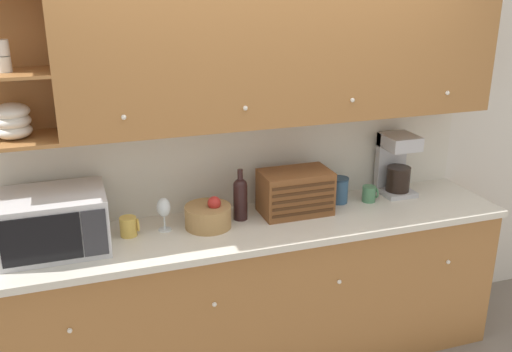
{
  "coord_description": "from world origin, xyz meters",
  "views": [
    {
      "loc": [
        -1.0,
        -3.17,
        2.32
      ],
      "look_at": [
        0.0,
        -0.21,
        1.21
      ],
      "focal_mm": 40.0,
      "sensor_mm": 36.0,
      "label": 1
    }
  ],
  "objects": [
    {
      "name": "ground_plane",
      "position": [
        0.0,
        0.0,
        0.0
      ],
      "size": [
        24.0,
        24.0,
        0.0
      ],
      "primitive_type": "plane",
      "color": "slate"
    },
    {
      "name": "wall_back",
      "position": [
        0.0,
        0.03,
        1.3
      ],
      "size": [
        5.35,
        0.06,
        2.6
      ],
      "color": "silver",
      "rests_on": "ground_plane"
    },
    {
      "name": "counter_unit",
      "position": [
        0.0,
        -0.3,
        0.48
      ],
      "size": [
        2.97,
        0.63,
        0.95
      ],
      "color": "#A36B38",
      "rests_on": "ground_plane"
    },
    {
      "name": "backsplash_panel",
      "position": [
        0.0,
        -0.01,
        1.24
      ],
      "size": [
        2.95,
        0.01,
        0.57
      ],
      "color": "silver",
      "rests_on": "counter_unit"
    },
    {
      "name": "upper_cabinets",
      "position": [
        0.16,
        -0.17,
        1.88
      ],
      "size": [
        2.95,
        0.36,
        0.72
      ],
      "color": "#A36B38",
      "rests_on": "backsplash_panel"
    },
    {
      "name": "microwave",
      "position": [
        -1.13,
        -0.27,
        1.11
      ],
      "size": [
        0.54,
        0.42,
        0.31
      ],
      "color": "silver",
      "rests_on": "counter_unit"
    },
    {
      "name": "mug_blue_second",
      "position": [
        -0.75,
        -0.24,
        1.01
      ],
      "size": [
        0.11,
        0.09,
        0.11
      ],
      "color": "gold",
      "rests_on": "counter_unit"
    },
    {
      "name": "wine_glass",
      "position": [
        -0.55,
        -0.23,
        1.08
      ],
      "size": [
        0.08,
        0.08,
        0.19
      ],
      "color": "silver",
      "rests_on": "counter_unit"
    },
    {
      "name": "fruit_basket",
      "position": [
        -0.3,
        -0.27,
        1.02
      ],
      "size": [
        0.26,
        0.26,
        0.19
      ],
      "color": "#A87F4C",
      "rests_on": "counter_unit"
    },
    {
      "name": "wine_bottle",
      "position": [
        -0.1,
        -0.22,
        1.09
      ],
      "size": [
        0.08,
        0.08,
        0.31
      ],
      "color": "black",
      "rests_on": "counter_unit"
    },
    {
      "name": "bread_box",
      "position": [
        0.24,
        -0.23,
        1.09
      ],
      "size": [
        0.42,
        0.26,
        0.26
      ],
      "color": "brown",
      "rests_on": "counter_unit"
    },
    {
      "name": "storage_canister",
      "position": [
        0.57,
        -0.17,
        1.04
      ],
      "size": [
        0.12,
        0.12,
        0.16
      ],
      "color": "#33567A",
      "rests_on": "counter_unit"
    },
    {
      "name": "mug",
      "position": [
        0.76,
        -0.22,
        1.0
      ],
      "size": [
        0.1,
        0.08,
        0.1
      ],
      "color": "#4C845B",
      "rests_on": "counter_unit"
    },
    {
      "name": "coffee_maker",
      "position": [
        0.99,
        -0.13,
        1.16
      ],
      "size": [
        0.2,
        0.23,
        0.4
      ],
      "color": "#B7B7BC",
      "rests_on": "counter_unit"
    }
  ]
}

